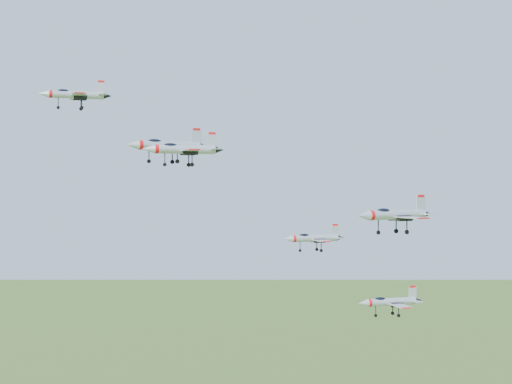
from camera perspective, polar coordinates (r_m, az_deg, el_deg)
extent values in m
cylinder|color=#B4B8C1|center=(122.26, -14.17, 7.55)|extent=(8.79, 1.49, 1.27)
cone|color=#B4B8C1|center=(122.08, -16.65, 7.55)|extent=(1.79, 1.31, 1.27)
cone|color=black|center=(122.65, -11.78, 7.53)|extent=(1.39, 1.11, 1.08)
ellipsoid|color=black|center=(122.22, -15.18, 7.77)|extent=(2.17, 0.97, 0.80)
cube|color=#B4B8C1|center=(119.54, -14.00, 7.59)|extent=(2.35, 4.34, 0.14)
cube|color=#B4B8C1|center=(124.95, -14.15, 7.28)|extent=(2.35, 4.34, 0.14)
cube|color=#B4B8C1|center=(122.71, -12.29, 8.14)|extent=(1.46, 0.15, 2.04)
cube|color=red|center=(122.86, -12.29, 8.64)|extent=(1.07, 0.16, 0.34)
cylinder|color=#B4B8C1|center=(111.78, -6.94, 3.70)|extent=(9.98, 3.05, 1.43)
cone|color=#B4B8C1|center=(110.04, -9.88, 3.74)|extent=(2.19, 1.74, 1.43)
cone|color=black|center=(113.71, -4.21, 3.65)|extent=(1.72, 1.45, 1.21)
ellipsoid|color=black|center=(111.06, -8.13, 4.00)|extent=(2.55, 1.41, 0.91)
cube|color=#B4B8C1|center=(108.93, -6.32, 3.64)|extent=(3.29, 5.18, 0.15)
cube|color=#B4B8C1|center=(114.75, -7.33, 3.48)|extent=(3.29, 5.18, 0.15)
cube|color=#B4B8C1|center=(113.37, -4.78, 4.41)|extent=(1.65, 0.40, 2.31)
cube|color=red|center=(113.46, -4.78, 5.02)|extent=(1.22, 0.35, 0.38)
cylinder|color=#B4B8C1|center=(93.87, -5.70, 3.41)|extent=(8.07, 1.47, 1.16)
cone|color=#B4B8C1|center=(92.96, -8.61, 3.43)|extent=(1.65, 1.22, 1.16)
cone|color=black|center=(94.97, -2.96, 3.38)|extent=(1.29, 1.03, 0.99)
ellipsoid|color=black|center=(93.49, -6.88, 3.69)|extent=(1.99, 0.91, 0.74)
cube|color=#B4B8C1|center=(91.46, -5.25, 3.34)|extent=(2.20, 4.00, 0.12)
cube|color=#B4B8C1|center=(96.34, -5.91, 3.21)|extent=(2.20, 4.00, 0.12)
cube|color=#B4B8C1|center=(94.79, -3.53, 4.12)|extent=(1.34, 0.16, 1.87)
cube|color=red|center=(94.85, -3.53, 4.71)|extent=(0.99, 0.16, 0.31)
cylinder|color=#B4B8C1|center=(120.34, 4.75, -3.70)|extent=(8.08, 1.33, 1.16)
cone|color=#B4B8C1|center=(118.63, 2.57, -3.76)|extent=(1.64, 1.20, 1.16)
cone|color=black|center=(122.14, 6.78, -3.64)|extent=(1.27, 1.02, 0.99)
ellipsoid|color=black|center=(119.59, 3.87, -3.52)|extent=(1.99, 0.88, 0.74)
cube|color=#B4B8C1|center=(118.11, 5.28, -3.89)|extent=(2.14, 3.98, 0.13)
cube|color=#B4B8C1|center=(122.75, 4.39, -3.72)|extent=(2.14, 3.98, 0.13)
cube|color=#B4B8C1|center=(121.66, 6.35, -3.09)|extent=(1.34, 0.14, 1.88)
cube|color=red|center=(121.60, 6.35, -2.62)|extent=(0.99, 0.15, 0.31)
cylinder|color=#B4B8C1|center=(106.15, 11.19, -1.80)|extent=(10.06, 3.44, 1.44)
cone|color=#B4B8C1|center=(102.51, 8.58, -1.88)|extent=(2.25, 1.82, 1.44)
cone|color=black|center=(109.85, 13.54, -1.72)|extent=(1.77, 1.52, 1.23)
ellipsoid|color=black|center=(104.62, 10.15, -1.53)|extent=(2.60, 1.51, 0.91)
cube|color=#B4B8C1|center=(103.91, 12.36, -2.00)|extent=(3.49, 5.30, 0.16)
cube|color=#B4B8C1|center=(108.73, 10.26, -1.88)|extent=(3.49, 5.30, 0.16)
cube|color=#B4B8C1|center=(109.00, 13.05, -0.95)|extent=(1.66, 0.47, 2.33)
cube|color=red|center=(108.98, 13.06, -0.31)|extent=(1.23, 0.40, 0.39)
cylinder|color=#B4B8C1|center=(118.53, 10.78, -8.62)|extent=(8.42, 1.33, 1.21)
cone|color=#B4B8C1|center=(116.32, 8.55, -8.79)|extent=(1.70, 1.24, 1.21)
cone|color=black|center=(120.81, 12.85, -8.44)|extent=(1.32, 1.05, 1.03)
ellipsoid|color=black|center=(117.53, 9.89, -8.47)|extent=(2.06, 0.90, 0.77)
cube|color=#B4B8C1|center=(116.37, 11.47, -8.91)|extent=(2.20, 4.14, 0.13)
cube|color=#B4B8C1|center=(120.94, 10.29, -8.54)|extent=(2.20, 4.14, 0.13)
cube|color=#B4B8C1|center=(120.12, 12.42, -7.89)|extent=(1.40, 0.13, 1.96)
cube|color=red|center=(119.98, 12.42, -7.40)|extent=(1.03, 0.14, 0.33)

